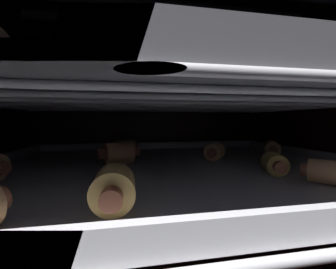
# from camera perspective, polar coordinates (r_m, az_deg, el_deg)

# --- Properties ---
(ground_plane) EXTENTS (0.58, 0.50, 0.01)m
(ground_plane) POSITION_cam_1_polar(r_m,az_deg,el_deg) (0.37, 1.15, -29.25)
(ground_plane) COLOR black
(oven_wall_back) EXTENTS (0.58, 0.01, 0.39)m
(oven_wall_back) POSITION_cam_1_polar(r_m,az_deg,el_deg) (0.55, -4.15, 3.53)
(oven_wall_back) COLOR black
(oven_wall_back) RESTS_ON ground_plane
(oven_rack_lower) EXTENTS (0.53, 0.46, 0.01)m
(oven_rack_lower) POSITION_cam_1_polar(r_m,az_deg,el_deg) (0.32, 1.18, -9.61)
(oven_rack_lower) COLOR #B7B7BC
(baking_tray_lower) EXTENTS (0.49, 0.40, 0.02)m
(baking_tray_lower) POSITION_cam_1_polar(r_m,az_deg,el_deg) (0.32, 1.18, -8.17)
(baking_tray_lower) COLOR silver
(baking_tray_lower) RESTS_ON oven_rack_lower
(pig_in_blanket_lower_0) EXTENTS (0.03, 0.06, 0.03)m
(pig_in_blanket_lower_0) POSITION_cam_1_polar(r_m,az_deg,el_deg) (0.17, -13.59, -13.11)
(pig_in_blanket_lower_0) COLOR tan
(pig_in_blanket_lower_0) RESTS_ON baking_tray_lower
(pig_in_blanket_lower_2) EXTENTS (0.04, 0.05, 0.03)m
(pig_in_blanket_lower_2) POSITION_cam_1_polar(r_m,az_deg,el_deg) (0.45, 24.84, -3.18)
(pig_in_blanket_lower_2) COLOR tan
(pig_in_blanket_lower_2) RESTS_ON baking_tray_lower
(pig_in_blanket_lower_3) EXTENTS (0.05, 0.04, 0.03)m
(pig_in_blanket_lower_3) POSITION_cam_1_polar(r_m,az_deg,el_deg) (0.45, -10.87, -2.89)
(pig_in_blanket_lower_3) COLOR tan
(pig_in_blanket_lower_3) RESTS_ON baking_tray_lower
(pig_in_blanket_lower_5) EXTENTS (0.04, 0.04, 0.03)m
(pig_in_blanket_lower_5) POSITION_cam_1_polar(r_m,az_deg,el_deg) (0.37, 11.75, -4.25)
(pig_in_blanket_lower_5) COLOR tan
(pig_in_blanket_lower_5) RESTS_ON baking_tray_lower
(pig_in_blanket_lower_6) EXTENTS (0.03, 0.05, 0.02)m
(pig_in_blanket_lower_6) POSITION_cam_1_polar(r_m,az_deg,el_deg) (0.29, 25.37, -6.70)
(pig_in_blanket_lower_6) COLOR tan
(pig_in_blanket_lower_6) RESTS_ON baking_tray_lower
(pig_in_blanket_lower_8) EXTENTS (0.04, 0.05, 0.02)m
(pig_in_blanket_lower_8) POSITION_cam_1_polar(r_m,az_deg,el_deg) (0.27, 36.04, -7.79)
(pig_in_blanket_lower_8) COLOR tan
(pig_in_blanket_lower_8) RESTS_ON baking_tray_lower
(pig_in_blanket_lower_9) EXTENTS (0.06, 0.04, 0.03)m
(pig_in_blanket_lower_9) POSITION_cam_1_polar(r_m,az_deg,el_deg) (0.34, -12.35, -4.60)
(pig_in_blanket_lower_9) COLOR tan
(pig_in_blanket_lower_9) RESTS_ON baking_tray_lower
(oven_rack_upper) EXTENTS (0.53, 0.46, 0.01)m
(oven_rack_upper) POSITION_cam_1_polar(r_m,az_deg,el_deg) (0.31, 1.20, 7.82)
(oven_rack_upper) COLOR #B7B7BC
(baking_tray_upper) EXTENTS (0.49, 0.40, 0.03)m
(baking_tray_upper) POSITION_cam_1_polar(r_m,az_deg,el_deg) (0.31, 1.20, 9.58)
(baking_tray_upper) COLOR #4C4C51
(baking_tray_upper) RESTS_ON oven_rack_upper
(pig_in_blanket_upper_0) EXTENTS (0.06, 0.03, 0.02)m
(pig_in_blanket_upper_0) POSITION_cam_1_polar(r_m,az_deg,el_deg) (0.26, -8.84, 14.40)
(pig_in_blanket_upper_0) COLOR tan
(pig_in_blanket_upper_0) RESTS_ON baking_tray_upper
(pig_in_blanket_upper_1) EXTENTS (0.05, 0.04, 0.03)m
(pig_in_blanket_upper_1) POSITION_cam_1_polar(r_m,az_deg,el_deg) (0.27, 16.25, 14.53)
(pig_in_blanket_upper_1) COLOR tan
(pig_in_blanket_upper_1) RESTS_ON baking_tray_upper
(pig_in_blanket_upper_4) EXTENTS (0.04, 0.06, 0.03)m
(pig_in_blanket_upper_4) POSITION_cam_1_polar(r_m,az_deg,el_deg) (0.30, -12.55, 13.41)
(pig_in_blanket_upper_4) COLOR tan
(pig_in_blanket_upper_4) RESTS_ON baking_tray_upper
(pig_in_blanket_upper_6) EXTENTS (0.06, 0.03, 0.03)m
(pig_in_blanket_upper_6) POSITION_cam_1_polar(r_m,az_deg,el_deg) (0.29, -25.20, 13.46)
(pig_in_blanket_upper_6) COLOR tan
(pig_in_blanket_upper_6) RESTS_ON baking_tray_upper
(pig_in_blanket_upper_7) EXTENTS (0.03, 0.06, 0.03)m
(pig_in_blanket_upper_7) POSITION_cam_1_polar(r_m,az_deg,el_deg) (0.42, -28.73, 10.33)
(pig_in_blanket_upper_7) COLOR tan
(pig_in_blanket_upper_7) RESTS_ON baking_tray_upper
(pig_in_blanket_upper_8) EXTENTS (0.06, 0.04, 0.03)m
(pig_in_blanket_upper_8) POSITION_cam_1_polar(r_m,az_deg,el_deg) (0.28, 8.67, 13.96)
(pig_in_blanket_upper_8) COLOR tan
(pig_in_blanket_upper_8) RESTS_ON baking_tray_upper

